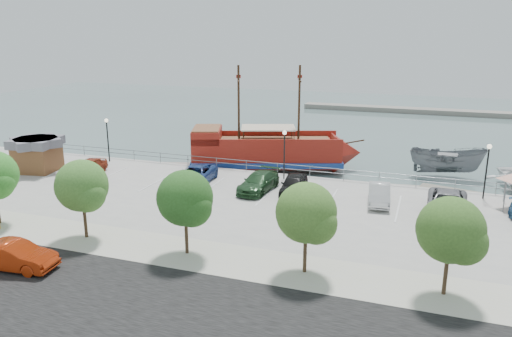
% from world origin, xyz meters
% --- Properties ---
extents(ground, '(160.00, 160.00, 0.00)m').
position_xyz_m(ground, '(0.00, 0.00, -1.00)').
color(ground, '#475C5A').
extents(street, '(100.00, 8.00, 0.04)m').
position_xyz_m(street, '(0.00, -16.00, 0.01)').
color(street, black).
rests_on(street, land_slab).
extents(sidewalk, '(100.00, 4.00, 0.05)m').
position_xyz_m(sidewalk, '(0.00, -10.00, 0.01)').
color(sidewalk, '#B7B49C').
rests_on(sidewalk, land_slab).
extents(seawall_railing, '(50.00, 0.06, 1.00)m').
position_xyz_m(seawall_railing, '(0.00, 7.80, 0.53)').
color(seawall_railing, slate).
rests_on(seawall_railing, land_slab).
extents(far_shore, '(40.00, 3.00, 0.80)m').
position_xyz_m(far_shore, '(10.00, 55.00, -0.60)').
color(far_shore, gray).
rests_on(far_shore, ground).
extents(pirate_ship, '(17.39, 9.95, 10.80)m').
position_xyz_m(pirate_ship, '(-2.39, 12.74, 0.81)').
color(pirate_ship, maroon).
rests_on(pirate_ship, ground).
extents(patrol_boat, '(7.08, 3.17, 2.66)m').
position_xyz_m(patrol_boat, '(13.49, 15.37, 0.33)').
color(patrol_boat, slate).
rests_on(patrol_boat, ground).
extents(dock_west, '(7.16, 3.76, 0.39)m').
position_xyz_m(dock_west, '(-13.79, 9.20, -0.80)').
color(dock_west, gray).
rests_on(dock_west, ground).
extents(dock_mid, '(7.05, 2.74, 0.39)m').
position_xyz_m(dock_mid, '(8.85, 9.20, -0.80)').
color(dock_mid, gray).
rests_on(dock_mid, ground).
extents(dock_east, '(7.99, 4.03, 0.44)m').
position_xyz_m(dock_east, '(14.97, 9.20, -0.78)').
color(dock_east, slate).
rests_on(dock_east, ground).
extents(shed, '(4.31, 4.31, 3.08)m').
position_xyz_m(shed, '(-22.11, 1.43, 1.64)').
color(shed, brown).
rests_on(shed, land_slab).
extents(street_sedan, '(4.76, 2.07, 1.52)m').
position_xyz_m(street_sedan, '(-8.88, -14.83, 0.76)').
color(street_sedan, '#A4290A').
rests_on(street_sedan, street).
extents(lamp_post_left, '(0.36, 0.36, 4.28)m').
position_xyz_m(lamp_post_left, '(-18.00, 6.50, 2.94)').
color(lamp_post_left, black).
rests_on(lamp_post_left, land_slab).
extents(lamp_post_mid, '(0.36, 0.36, 4.28)m').
position_xyz_m(lamp_post_mid, '(0.00, 6.50, 2.94)').
color(lamp_post_mid, black).
rests_on(lamp_post_mid, land_slab).
extents(lamp_post_right, '(0.36, 0.36, 4.28)m').
position_xyz_m(lamp_post_right, '(16.00, 6.50, 2.94)').
color(lamp_post_right, black).
rests_on(lamp_post_right, land_slab).
extents(tree_c, '(3.30, 3.20, 5.00)m').
position_xyz_m(tree_c, '(-7.85, -10.07, 3.30)').
color(tree_c, '#473321').
rests_on(tree_c, sidewalk).
extents(tree_d, '(3.30, 3.20, 5.00)m').
position_xyz_m(tree_d, '(-0.85, -10.07, 3.30)').
color(tree_d, '#473321').
rests_on(tree_d, sidewalk).
extents(tree_e, '(3.30, 3.20, 5.00)m').
position_xyz_m(tree_e, '(6.15, -10.07, 3.30)').
color(tree_e, '#473321').
rests_on(tree_e, sidewalk).
extents(tree_f, '(3.30, 3.20, 5.00)m').
position_xyz_m(tree_f, '(13.15, -10.07, 3.30)').
color(tree_f, '#473321').
rests_on(tree_f, sidewalk).
extents(parked_car_a, '(2.02, 4.36, 1.45)m').
position_xyz_m(parked_car_a, '(-16.87, 1.85, 0.72)').
color(parked_car_a, maroon).
rests_on(parked_car_a, land_slab).
extents(parked_car_c, '(2.92, 5.57, 1.49)m').
position_xyz_m(parked_car_c, '(-6.69, 2.74, 0.75)').
color(parked_car_c, navy).
rests_on(parked_car_c, land_slab).
extents(parked_car_d, '(2.53, 5.28, 1.48)m').
position_xyz_m(parked_car_d, '(-0.95, 2.49, 0.74)').
color(parked_car_d, '#254B28').
rests_on(parked_car_d, land_slab).
extents(parked_car_e, '(2.31, 4.77, 1.57)m').
position_xyz_m(parked_car_e, '(1.92, 2.71, 0.78)').
color(parked_car_e, black).
rests_on(parked_car_e, land_slab).
extents(parked_car_f, '(2.04, 4.57, 1.46)m').
position_xyz_m(parked_car_f, '(8.52, 2.65, 0.73)').
color(parked_car_f, silver).
rests_on(parked_car_f, land_slab).
extents(parked_car_g, '(2.79, 5.91, 1.63)m').
position_xyz_m(parked_car_g, '(13.28, 1.76, 0.82)').
color(parked_car_g, gray).
rests_on(parked_car_g, land_slab).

